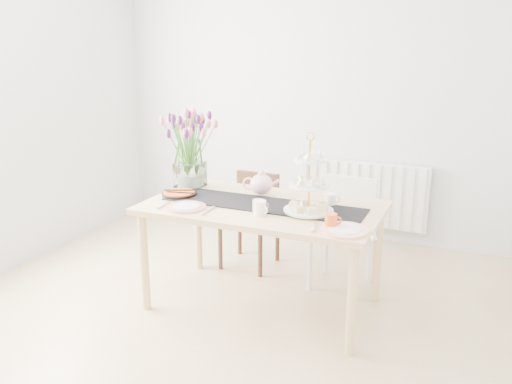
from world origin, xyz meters
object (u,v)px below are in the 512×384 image
at_px(dining_table, 263,215).
at_px(plate_right, 345,230).
at_px(radiator, 362,193).
at_px(mug_grey, 258,207).
at_px(plate_left, 186,207).
at_px(teapot, 261,184).
at_px(chair_brown, 253,213).
at_px(chair_white, 345,224).
at_px(cake_stand, 309,192).
at_px(tart_tin, 179,194).
at_px(mug_white, 260,208).
at_px(mug_orange, 331,221).
at_px(cream_jug, 330,199).
at_px(tulip_vase, 189,137).

distance_m(dining_table, plate_right, 0.71).
relative_size(radiator, dining_table, 0.75).
xyz_separation_m(mug_grey, plate_left, (-0.49, -0.08, -0.04)).
bearing_deg(teapot, chair_brown, 107.99).
relative_size(chair_brown, chair_white, 0.93).
relative_size(dining_table, cake_stand, 3.34).
bearing_deg(cake_stand, teapot, 150.23).
distance_m(dining_table, chair_white, 0.77).
xyz_separation_m(tart_tin, mug_white, (0.71, -0.18, 0.03)).
xyz_separation_m(mug_white, mug_orange, (0.49, -0.06, -0.00)).
bearing_deg(plate_right, cake_stand, 140.08).
distance_m(cream_jug, plate_right, 0.52).
xyz_separation_m(plate_left, plate_right, (1.09, -0.02, 0.00)).
xyz_separation_m(dining_table, chair_brown, (-0.37, 0.68, -0.23)).
bearing_deg(chair_white, chair_brown, 178.16).
distance_m(tulip_vase, mug_grey, 0.90).
height_order(chair_brown, mug_grey, mug_grey).
bearing_deg(mug_orange, chair_white, 64.92).
height_order(teapot, plate_left, teapot).
xyz_separation_m(chair_brown, plate_right, (1.02, -0.98, 0.32)).
bearing_deg(tulip_vase, chair_brown, 56.04).
relative_size(chair_white, plate_right, 2.89).
distance_m(mug_grey, plate_right, 0.61).
relative_size(cake_stand, mug_grey, 5.14).
xyz_separation_m(chair_brown, tulip_vase, (-0.32, -0.47, 0.69)).
height_order(radiator, plate_right, plate_right).
height_order(chair_white, tulip_vase, tulip_vase).
bearing_deg(mug_grey, plate_left, 148.75).
bearing_deg(mug_grey, cake_stand, -13.55).
bearing_deg(cake_stand, plate_left, -163.51).
xyz_separation_m(dining_table, tulip_vase, (-0.69, 0.21, 0.46)).
distance_m(teapot, mug_white, 0.46).
bearing_deg(tulip_vase, tart_tin, -78.65).
height_order(cake_stand, plate_right, cake_stand).
distance_m(chair_white, mug_orange, 0.94).
height_order(cream_jug, tart_tin, cream_jug).
xyz_separation_m(dining_table, plate_right, (0.65, -0.29, 0.08)).
xyz_separation_m(tart_tin, mug_orange, (1.19, -0.23, 0.03)).
height_order(chair_white, tart_tin, chair_white).
bearing_deg(tart_tin, mug_white, -13.90).
bearing_deg(teapot, cake_stand, -41.86).
bearing_deg(tart_tin, mug_grey, -12.48).
relative_size(radiator, mug_white, 12.47).
relative_size(cream_jug, mug_grey, 0.85).
distance_m(dining_table, tart_tin, 0.65).
distance_m(chair_brown, plate_left, 1.01).
xyz_separation_m(teapot, cream_jug, (0.52, -0.03, -0.04)).
relative_size(tart_tin, plate_left, 0.93).
bearing_deg(cake_stand, cream_jug, 68.83).
bearing_deg(dining_table, plate_right, -24.58).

